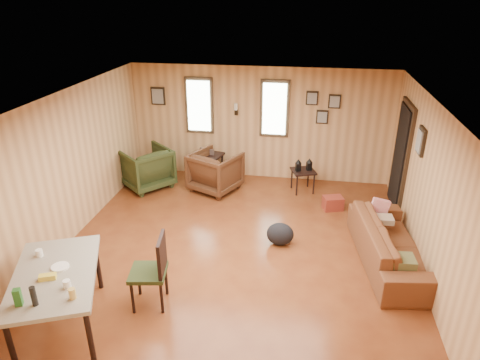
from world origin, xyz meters
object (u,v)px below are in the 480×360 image
object	(u,v)px
sofa	(393,238)
recliner_green	(146,166)
side_table	(303,169)
end_table	(208,163)
dining_table	(55,279)
recliner_brown	(215,170)

from	to	relation	value
sofa	recliner_green	distance (m)	5.03
side_table	sofa	bearing A→B (deg)	-59.11
end_table	recliner_green	bearing A→B (deg)	-156.45
sofa	side_table	size ratio (longest dim) A/B	3.06
side_table	dining_table	bearing A→B (deg)	-122.28
sofa	dining_table	distance (m)	4.66
recliner_brown	dining_table	distance (m)	4.29
recliner_brown	recliner_green	world-z (taller)	recliner_green
end_table	side_table	size ratio (longest dim) A/B	1.04
sofa	side_table	distance (m)	2.70
end_table	dining_table	xyz separation A→B (m)	(-0.74, -4.60, 0.31)
recliner_brown	recliner_green	size ratio (longest dim) A/B	0.97
sofa	recliner_green	world-z (taller)	recliner_green
recliner_brown	sofa	bearing A→B (deg)	171.45
recliner_green	end_table	bearing A→B (deg)	154.56
side_table	dining_table	size ratio (longest dim) A/B	0.40
sofa	recliner_brown	world-z (taller)	recliner_brown
end_table	recliner_brown	bearing A→B (deg)	-58.98
recliner_brown	side_table	bearing A→B (deg)	-147.60
side_table	dining_table	distance (m)	5.20
recliner_green	side_table	xyz separation A→B (m)	(3.22, 0.31, 0.02)
sofa	end_table	xyz separation A→B (m)	(-3.42, 2.53, -0.01)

